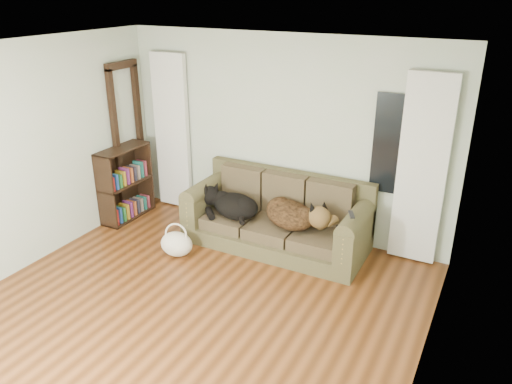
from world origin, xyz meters
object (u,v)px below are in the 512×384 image
at_px(sofa, 276,214).
at_px(dog_black_lab, 232,206).
at_px(dog_shepherd, 293,216).
at_px(bookshelf, 126,184).
at_px(tote_bag, 177,244).

height_order(sofa, dog_black_lab, sofa).
distance_m(dog_shepherd, bookshelf, 2.53).
height_order(dog_shepherd, tote_bag, dog_shepherd).
bearing_deg(bookshelf, dog_black_lab, 9.78).
bearing_deg(sofa, dog_shepherd, -8.91).
xyz_separation_m(tote_bag, bookshelf, (-1.29, 0.59, 0.34)).
bearing_deg(bookshelf, dog_shepherd, 10.19).
height_order(sofa, dog_shepherd, sofa).
xyz_separation_m(sofa, tote_bag, (-0.98, -0.79, -0.29)).
bearing_deg(tote_bag, bookshelf, 155.22).
distance_m(dog_black_lab, tote_bag, 0.86).
relative_size(dog_black_lab, tote_bag, 1.66).
xyz_separation_m(dog_shepherd, bookshelf, (-2.52, -0.16, 0.01)).
bearing_deg(sofa, bookshelf, -174.97).
bearing_deg(sofa, tote_bag, -141.00).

